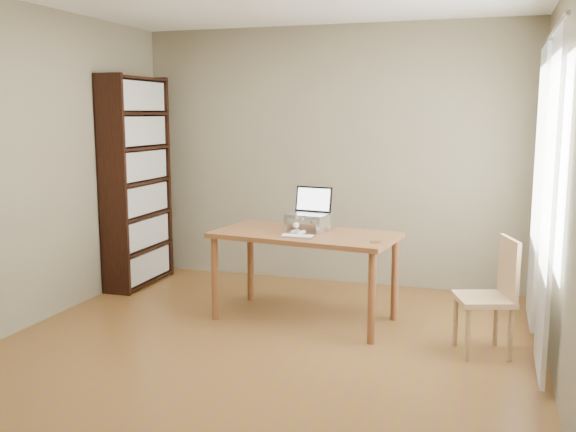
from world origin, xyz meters
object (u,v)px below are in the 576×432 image
(laptop, at_px, (309,208))
(keyboard, at_px, (297,236))
(chair, at_px, (493,293))
(bookshelf, at_px, (137,182))
(desk, at_px, (305,243))
(cat, at_px, (310,222))

(laptop, xyz_separation_m, keyboard, (0.00, -0.36, -0.18))
(laptop, distance_m, chair, 1.66)
(bookshelf, distance_m, desk, 2.07)
(cat, bearing_deg, chair, 0.98)
(desk, xyz_separation_m, laptop, (-0.00, 0.14, 0.28))
(desk, height_order, cat, cat)
(bookshelf, xyz_separation_m, laptop, (1.94, -0.47, -0.11))
(desk, xyz_separation_m, cat, (0.01, 0.11, 0.16))
(chair, bearing_deg, keyboard, 156.62)
(bookshelf, distance_m, laptop, 2.00)
(desk, distance_m, chair, 1.57)
(laptop, bearing_deg, cat, -59.17)
(bookshelf, relative_size, cat, 4.27)
(cat, height_order, chair, cat)
(desk, height_order, laptop, laptop)
(laptop, relative_size, keyboard, 1.30)
(cat, xyz_separation_m, chair, (1.50, -0.46, -0.36))
(cat, bearing_deg, desk, -77.91)
(laptop, distance_m, cat, 0.12)
(bookshelf, height_order, desk, bookshelf)
(desk, relative_size, laptop, 4.48)
(desk, relative_size, cat, 3.22)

